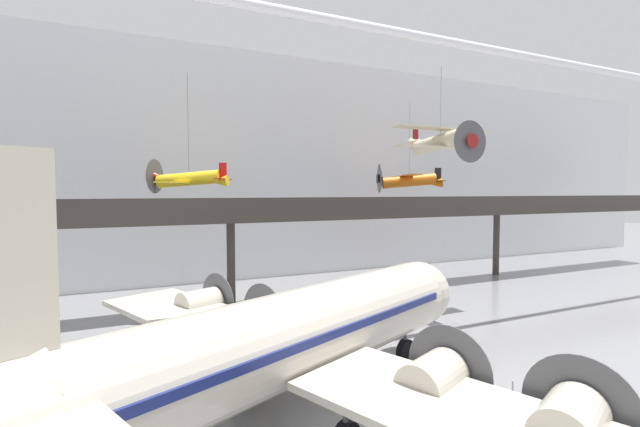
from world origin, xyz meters
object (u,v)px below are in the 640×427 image
object	(u,v)px
stanchion_barrier	(512,397)
suspended_plane_yellow_lowwing	(189,179)
airliner_silver_main	(283,340)
suspended_plane_cream_biplane	(440,141)
suspended_plane_orange_highwing	(409,180)

from	to	relation	value
stanchion_barrier	suspended_plane_yellow_lowwing	bearing A→B (deg)	115.66
airliner_silver_main	suspended_plane_cream_biplane	size ratio (longest dim) A/B	3.31
airliner_silver_main	suspended_plane_cream_biplane	xyz separation A→B (m)	(16.88, 10.84, 9.72)
airliner_silver_main	stanchion_barrier	size ratio (longest dim) A/B	25.85
suspended_plane_cream_biplane	suspended_plane_yellow_lowwing	xyz separation A→B (m)	(-17.63, 9.28, -2.92)
stanchion_barrier	suspended_plane_cream_biplane	bearing A→B (deg)	62.34
suspended_plane_orange_highwing	suspended_plane_yellow_lowwing	size ratio (longest dim) A/B	1.00
suspended_plane_orange_highwing	suspended_plane_yellow_lowwing	distance (m)	22.56
suspended_plane_cream_biplane	stanchion_barrier	size ratio (longest dim) A/B	7.80
suspended_plane_cream_biplane	stanchion_barrier	distance (m)	19.71
airliner_silver_main	stanchion_barrier	world-z (taller)	airliner_silver_main
suspended_plane_yellow_lowwing	stanchion_barrier	distance (m)	26.82
suspended_plane_cream_biplane	stanchion_barrier	bearing A→B (deg)	-28.50
suspended_plane_orange_highwing	suspended_plane_cream_biplane	world-z (taller)	suspended_plane_cream_biplane
suspended_plane_yellow_lowwing	stanchion_barrier	world-z (taller)	suspended_plane_yellow_lowwing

